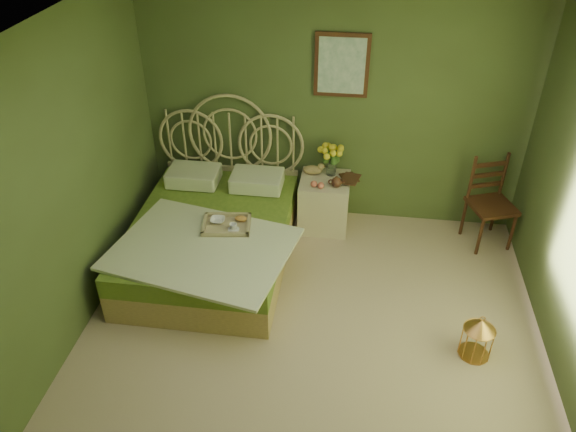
# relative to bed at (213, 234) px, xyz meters

# --- Properties ---
(floor) EXTENTS (4.50, 4.50, 0.00)m
(floor) POSITION_rel_bed_xyz_m (1.10, -1.23, -0.30)
(floor) COLOR tan
(floor) RESTS_ON ground
(ceiling) EXTENTS (4.50, 4.50, 0.00)m
(ceiling) POSITION_rel_bed_xyz_m (1.10, -1.23, 2.30)
(ceiling) COLOR silver
(ceiling) RESTS_ON wall_back
(wall_back) EXTENTS (4.00, 0.00, 4.00)m
(wall_back) POSITION_rel_bed_xyz_m (1.10, 1.02, 1.00)
(wall_back) COLOR #4D6032
(wall_back) RESTS_ON floor
(wall_left) EXTENTS (0.00, 4.50, 4.50)m
(wall_left) POSITION_rel_bed_xyz_m (-0.90, -1.23, 1.00)
(wall_left) COLOR #4D6032
(wall_left) RESTS_ON floor
(wall_art) EXTENTS (0.54, 0.04, 0.64)m
(wall_art) POSITION_rel_bed_xyz_m (1.16, 0.99, 1.45)
(wall_art) COLOR #35190E
(wall_art) RESTS_ON wall_back
(bed) EXTENTS (1.77, 2.24, 1.39)m
(bed) POSITION_rel_bed_xyz_m (0.00, 0.00, 0.00)
(bed) COLOR tan
(bed) RESTS_ON floor
(nightstand) EXTENTS (0.53, 0.53, 1.01)m
(nightstand) POSITION_rel_bed_xyz_m (1.07, 0.76, 0.05)
(nightstand) COLOR beige
(nightstand) RESTS_ON floor
(chair) EXTENTS (0.54, 0.54, 0.96)m
(chair) POSITION_rel_bed_xyz_m (2.80, 0.75, 0.23)
(chair) COLOR #35190E
(chair) RESTS_ON floor
(birdcage) EXTENTS (0.26, 0.26, 0.39)m
(birdcage) POSITION_rel_bed_xyz_m (2.48, -0.97, -0.11)
(birdcage) COLOR #BE803D
(birdcage) RESTS_ON floor
(book_lower) EXTENTS (0.23, 0.26, 0.02)m
(book_lower) POSITION_rel_bed_xyz_m (1.24, 0.77, 0.29)
(book_lower) COLOR #381E0F
(book_lower) RESTS_ON nightstand
(book_upper) EXTENTS (0.23, 0.28, 0.02)m
(book_upper) POSITION_rel_bed_xyz_m (1.24, 0.77, 0.31)
(book_upper) COLOR #472819
(book_upper) RESTS_ON nightstand
(cereal_bowl) EXTENTS (0.15, 0.15, 0.04)m
(cereal_bowl) POSITION_rel_bed_xyz_m (0.09, -0.11, 0.25)
(cereal_bowl) COLOR white
(cereal_bowl) RESTS_ON bed
(coffee_cup) EXTENTS (0.08, 0.08, 0.07)m
(coffee_cup) POSITION_rel_bed_xyz_m (0.27, -0.22, 0.27)
(coffee_cup) COLOR white
(coffee_cup) RESTS_ON bed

